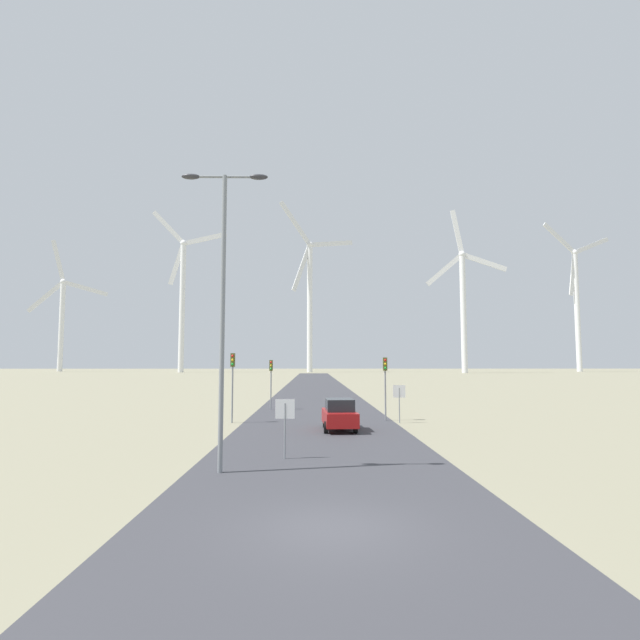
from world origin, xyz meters
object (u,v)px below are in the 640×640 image
(traffic_light_post_near_left, at_px, (233,372))
(wind_turbine_center, at_px, (310,294))
(stop_sign_far, at_px, (399,397))
(streetlamp, at_px, (223,285))
(wind_turbine_far_left, at_px, (62,315))
(stop_sign_near, at_px, (285,417))
(traffic_light_post_near_right, at_px, (385,374))
(car_approaching, at_px, (339,414))
(traffic_light_post_mid_left, at_px, (271,373))
(wind_turbine_left, at_px, (182,294))
(wind_turbine_right, at_px, (463,300))
(wind_turbine_far_right, at_px, (577,299))

(traffic_light_post_near_left, xyz_separation_m, wind_turbine_center, (4.18, 167.76, 28.42))
(traffic_light_post_near_left, bearing_deg, wind_turbine_center, 88.57)
(stop_sign_far, height_order, traffic_light_post_near_left, traffic_light_post_near_left)
(streetlamp, relative_size, wind_turbine_center, 0.16)
(wind_turbine_far_left, bearing_deg, traffic_light_post_near_left, -60.65)
(stop_sign_near, relative_size, traffic_light_post_near_left, 0.53)
(traffic_light_post_near_right, height_order, wind_turbine_center, wind_turbine_center)
(car_approaching, bearing_deg, traffic_light_post_mid_left, 111.68)
(traffic_light_post_near_left, height_order, wind_turbine_left, wind_turbine_left)
(wind_turbine_center, bearing_deg, stop_sign_far, -87.69)
(traffic_light_post_mid_left, distance_m, wind_turbine_far_left, 207.93)
(traffic_light_post_mid_left, relative_size, wind_turbine_center, 0.06)
(traffic_light_post_near_right, xyz_separation_m, wind_turbine_center, (-6.08, 166.62, 28.61))
(stop_sign_near, relative_size, wind_turbine_far_left, 0.04)
(stop_sign_far, xyz_separation_m, car_approaching, (-4.11, -3.41, -0.80))
(stop_sign_near, distance_m, stop_sign_far, 13.80)
(traffic_light_post_mid_left, relative_size, wind_turbine_left, 0.06)
(traffic_light_post_near_left, xyz_separation_m, traffic_light_post_near_right, (10.26, 1.14, -0.19))
(wind_turbine_right, bearing_deg, wind_turbine_far_left, 168.41)
(traffic_light_post_mid_left, xyz_separation_m, wind_turbine_far_left, (-106.56, 177.22, 21.77))
(stop_sign_near, xyz_separation_m, wind_turbine_left, (-50.66, 176.66, 29.27))
(wind_turbine_far_left, relative_size, wind_turbine_center, 0.85)
(wind_turbine_far_left, bearing_deg, wind_turbine_left, -20.60)
(traffic_light_post_near_right, xyz_separation_m, wind_turbine_left, (-56.78, 163.29, 27.84))
(car_approaching, xyz_separation_m, wind_turbine_far_left, (-111.63, 189.98, 23.89))
(traffic_light_post_near_right, relative_size, wind_turbine_right, 0.07)
(wind_turbine_far_right, bearing_deg, wind_turbine_left, -175.76)
(car_approaching, distance_m, wind_turbine_far_left, 221.64)
(traffic_light_post_near_left, relative_size, wind_turbine_left, 0.07)
(streetlamp, distance_m, wind_turbine_far_left, 228.37)
(car_approaching, bearing_deg, wind_turbine_left, 107.62)
(wind_turbine_center, distance_m, wind_turbine_right, 60.04)
(streetlamp, xyz_separation_m, stop_sign_near, (2.19, 2.54, -5.12))
(traffic_light_post_near_left, bearing_deg, wind_turbine_far_right, 56.19)
(wind_turbine_left, bearing_deg, stop_sign_near, -74.00)
(wind_turbine_right, bearing_deg, traffic_light_post_near_right, -108.91)
(stop_sign_near, xyz_separation_m, traffic_light_post_mid_left, (-2.35, 21.34, 1.33))
(stop_sign_far, bearing_deg, wind_turbine_far_right, 58.75)
(traffic_light_post_near_right, xyz_separation_m, traffic_light_post_mid_left, (-8.48, 7.96, -0.10))
(car_approaching, relative_size, wind_turbine_right, 0.07)
(car_approaching, height_order, wind_turbine_center, wind_turbine_center)
(car_approaching, distance_m, wind_turbine_center, 174.18)
(traffic_light_post_near_left, relative_size, car_approaching, 1.09)
(wind_turbine_right, bearing_deg, car_approaching, -109.49)
(wind_turbine_center, relative_size, wind_turbine_right, 1.11)
(traffic_light_post_mid_left, height_order, car_approaching, traffic_light_post_mid_left)
(wind_turbine_far_right, bearing_deg, wind_turbine_right, -156.47)
(streetlamp, xyz_separation_m, wind_turbine_center, (2.24, 182.53, 24.92))
(traffic_light_post_mid_left, distance_m, wind_turbine_left, 165.05)
(wind_turbine_left, bearing_deg, car_approaching, -72.38)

